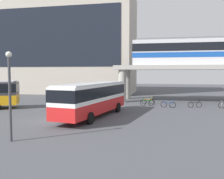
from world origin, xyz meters
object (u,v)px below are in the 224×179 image
Objects in this scene: train at (210,51)px; bicycle_orange at (148,101)px; bus_main at (93,96)px; bicycle_blue at (168,105)px; bicycle_green at (147,103)px; bicycle_black at (195,104)px; pedestrian_waiting_near_stop at (49,98)px; pedestrian_at_kerb at (97,99)px; station_building at (63,46)px.

bicycle_orange is (-8.31, -3.80, -6.80)m from train.
bicycle_blue is at bearing 47.61° from bus_main.
bicycle_black is at bearing -5.74° from bicycle_green.
bus_main is (-12.88, -14.47, -5.17)m from train.
train is 1.90× the size of bus_main.
bicycle_green is 12.73m from pedestrian_waiting_near_stop.
bicycle_black is (10.27, 8.52, -1.63)m from bus_main.
bicycle_orange is at bearing 89.03° from bicycle_green.
pedestrian_waiting_near_stop is at bearing -178.78° from bicycle_blue.
train is at bearing 66.33° from bicycle_black.
train is at bearing 23.19° from pedestrian_at_kerb.
bicycle_blue is 0.99× the size of bicycle_green.
station_building is at bearing 123.45° from pedestrian_at_kerb.
pedestrian_waiting_near_stop is (-18.35, -1.04, 0.49)m from bicycle_black.
pedestrian_at_kerb is (-1.78, 8.19, -1.21)m from bus_main.
station_building is 17.28× the size of bicycle_black.
bicycle_blue is at bearing -2.52° from pedestrian_at_kerb.
pedestrian_at_kerb is (-14.66, -6.28, -6.38)m from train.
bus_main reaches higher than pedestrian_waiting_near_stop.
bus_main reaches higher than bicycle_blue.
bicycle_black is 0.96× the size of bicycle_blue.
pedestrian_waiting_near_stop reaches higher than bicycle_orange.
train reaches higher than bicycle_black.
bicycle_black and bicycle_blue have the same top height.
pedestrian_waiting_near_stop reaches higher than bicycle_green.
bus_main is (14.02, -26.72, -7.75)m from station_building.
station_building is 23.95m from pedestrian_at_kerb.
bicycle_orange is 6.83m from pedestrian_at_kerb.
station_building reaches higher than pedestrian_waiting_near_stop.
bicycle_black is (5.70, -2.15, 0.00)m from bicycle_orange.
bicycle_black is at bearing 3.25° from pedestrian_waiting_near_stop.
bicycle_orange is 13.05m from pedestrian_waiting_near_stop.
pedestrian_at_kerb is (-12.05, -0.33, 0.42)m from bicycle_black.
bicycle_orange is at bearing 131.58° from bicycle_blue.
bicycle_blue is at bearing -41.83° from station_building.
bicycle_green is at bearing -43.52° from station_building.
bicycle_green is 6.40m from pedestrian_at_kerb.
bicycle_blue is 8.92m from pedestrian_at_kerb.
train is 12.20× the size of bicycle_orange.
pedestrian_at_kerb reaches higher than bicycle_black.
bus_main is at bearing -62.31° from station_building.
bicycle_orange is 1.58m from bicycle_green.
pedestrian_at_kerb is at bearing 102.25° from bus_main.
bicycle_orange is at bearing 21.32° from pedestrian_at_kerb.
station_building is 29.68m from train.
bicycle_blue is 0.99× the size of pedestrian_waiting_near_stop.
pedestrian_waiting_near_stop is (-12.65, -3.19, 0.49)m from bicycle_orange.
bicycle_black is at bearing -20.69° from bicycle_orange.
bicycle_orange and bicycle_blue have the same top height.
train is 12.65× the size of bicycle_black.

